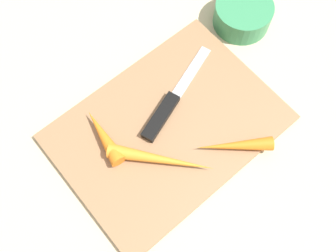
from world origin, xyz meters
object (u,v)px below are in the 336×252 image
(knife, at_px, (166,109))
(small_bowl, at_px, (243,14))
(carrot_medium, at_px, (234,146))
(carrot_longest, at_px, (161,159))
(cutting_board, at_px, (168,127))
(carrot_shortest, at_px, (104,136))

(knife, distance_m, small_bowl, 0.24)
(carrot_medium, distance_m, small_bowl, 0.26)
(carrot_longest, xyz_separation_m, small_bowl, (0.29, 0.12, -0.00))
(small_bowl, bearing_deg, cutting_board, -162.65)
(cutting_board, xyz_separation_m, carrot_medium, (0.06, -0.10, 0.02))
(carrot_medium, height_order, small_bowl, small_bowl)
(carrot_longest, bearing_deg, carrot_shortest, 167.60)
(cutting_board, distance_m, carrot_longest, 0.06)
(cutting_board, xyz_separation_m, carrot_shortest, (-0.09, 0.05, 0.02))
(carrot_medium, xyz_separation_m, small_bowl, (0.19, 0.17, -0.00))
(carrot_longest, bearing_deg, carrot_medium, 21.29)
(knife, height_order, small_bowl, small_bowl)
(knife, bearing_deg, carrot_shortest, 147.13)
(knife, height_order, carrot_medium, carrot_medium)
(cutting_board, xyz_separation_m, carrot_longest, (-0.05, -0.04, 0.02))
(small_bowl, bearing_deg, carrot_medium, -137.46)
(knife, distance_m, carrot_longest, 0.09)
(cutting_board, bearing_deg, knife, 55.42)
(knife, height_order, carrot_shortest, carrot_shortest)
(knife, relative_size, carrot_longest, 1.16)
(carrot_shortest, height_order, carrot_longest, carrot_shortest)
(cutting_board, xyz_separation_m, small_bowl, (0.25, 0.08, 0.02))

